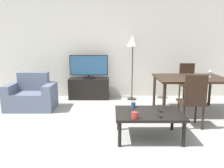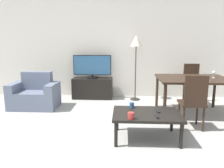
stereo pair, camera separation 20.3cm
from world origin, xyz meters
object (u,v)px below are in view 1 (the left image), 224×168
(cup_white_near, at_px, (134,105))
(cup_colored_far, at_px, (135,115))
(dining_chair_far, at_px, (189,81))
(floor_lamp, at_px, (134,45))
(remote_secondary, at_px, (161,115))
(tv_stand, at_px, (90,88))
(armchair, at_px, (33,96))
(coffee_table, at_px, (150,115))
(dining_chair_near, at_px, (194,99))
(wine_glass_left, at_px, (211,72))
(dining_table, at_px, (191,81))
(remote_primary, at_px, (161,110))
(tv, at_px, (90,67))

(cup_white_near, bearing_deg, cup_colored_far, -93.42)
(dining_chair_far, height_order, cup_white_near, dining_chair_far)
(floor_lamp, height_order, cup_white_near, floor_lamp)
(remote_secondary, distance_m, cup_colored_far, 0.40)
(tv_stand, height_order, dining_chair_far, dining_chair_far)
(dining_chair_far, distance_m, remote_secondary, 2.55)
(armchair, bearing_deg, coffee_table, -32.40)
(dining_chair_near, bearing_deg, wine_glass_left, 53.07)
(dining_table, relative_size, remote_primary, 9.36)
(floor_lamp, relative_size, wine_glass_left, 11.15)
(dining_table, distance_m, dining_chair_far, 0.90)
(tv, height_order, floor_lamp, floor_lamp)
(remote_primary, height_order, cup_white_near, cup_white_near)
(tv_stand, relative_size, wine_glass_left, 7.07)
(dining_chair_near, relative_size, dining_chair_far, 1.00)
(armchair, bearing_deg, dining_table, -4.25)
(tv_stand, bearing_deg, remote_secondary, -63.20)
(tv, bearing_deg, remote_primary, -59.81)
(tv_stand, height_order, tv, tv)
(cup_white_near, relative_size, wine_glass_left, 0.61)
(dining_chair_far, relative_size, remote_secondary, 6.31)
(dining_chair_far, xyz_separation_m, remote_primary, (-1.12, -2.02, -0.10))
(floor_lamp, bearing_deg, coffee_table, -88.73)
(coffee_table, height_order, dining_chair_far, dining_chair_far)
(remote_primary, distance_m, remote_secondary, 0.25)
(tv, xyz_separation_m, dining_table, (2.22, -1.15, -0.16))
(remote_primary, bearing_deg, cup_white_near, 155.89)
(remote_secondary, bearing_deg, tv_stand, 116.80)
(tv_stand, bearing_deg, floor_lamp, -5.51)
(armchair, xyz_separation_m, dining_chair_far, (3.66, 0.60, 0.23))
(dining_chair_far, distance_m, cup_white_near, 2.39)
(floor_lamp, distance_m, cup_white_near, 2.25)
(wine_glass_left, bearing_deg, dining_table, -178.81)
(tv_stand, relative_size, dining_chair_far, 1.09)
(tv_stand, distance_m, dining_table, 2.54)
(tv_stand, relative_size, floor_lamp, 0.63)
(tv, bearing_deg, cup_white_near, -66.15)
(armchair, height_order, tv, tv)
(tv, height_order, remote_primary, tv)
(coffee_table, bearing_deg, tv, 115.96)
(remote_primary, relative_size, remote_secondary, 1.00)
(cup_white_near, xyz_separation_m, cup_colored_far, (-0.03, -0.53, 0.00))
(dining_chair_far, relative_size, wine_glass_left, 6.48)
(tv, distance_m, dining_table, 2.51)
(coffee_table, distance_m, dining_table, 1.66)
(coffee_table, xyz_separation_m, remote_secondary, (0.13, -0.18, 0.05))
(dining_table, bearing_deg, cup_colored_far, -130.68)
(tv_stand, xyz_separation_m, cup_colored_far, (0.92, -2.67, 0.19))
(remote_secondary, distance_m, cup_white_near, 0.55)
(floor_lamp, bearing_deg, wine_glass_left, -34.56)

